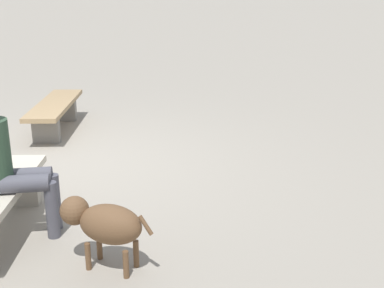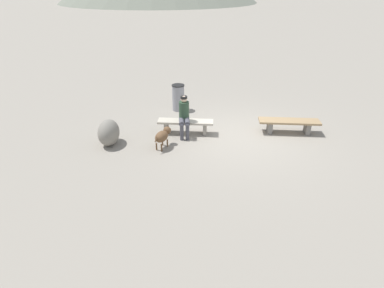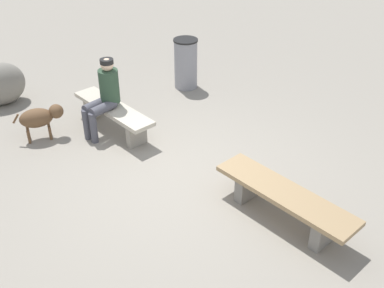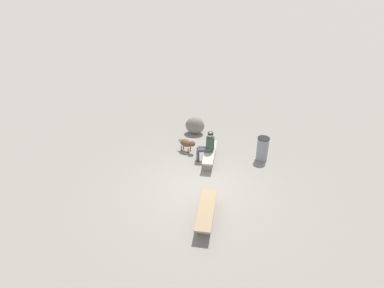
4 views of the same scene
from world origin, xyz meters
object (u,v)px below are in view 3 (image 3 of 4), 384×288
at_px(bench_left, 284,199).
at_px(trash_bin, 186,64).
at_px(boulder, 2,84).
at_px(dog, 40,117).
at_px(bench_right, 113,113).
at_px(seated_person, 104,93).

height_order(bench_left, trash_bin, trash_bin).
bearing_deg(boulder, dog, 171.75).
bearing_deg(boulder, bench_right, -162.80).
xyz_separation_m(seated_person, trash_bin, (0.21, -2.09, -0.21)).
distance_m(bench_right, boulder, 2.31).
xyz_separation_m(dog, trash_bin, (-0.41, -2.89, 0.10)).
bearing_deg(bench_left, trash_bin, -24.81).
xyz_separation_m(bench_left, boulder, (5.41, 0.64, 0.07)).
distance_m(bench_right, seated_person, 0.39).
height_order(bench_left, seated_person, seated_person).
relative_size(bench_right, dog, 2.46).
distance_m(bench_right, dog, 1.12).
bearing_deg(seated_person, bench_right, -111.77).
height_order(bench_right, trash_bin, trash_bin).
relative_size(bench_left, seated_person, 1.54).
bearing_deg(trash_bin, boulder, 53.66).
height_order(bench_left, dog, dog).
bearing_deg(dog, bench_right, -7.57).
bearing_deg(dog, bench_left, -49.39).
xyz_separation_m(seated_person, boulder, (2.17, 0.58, -0.31)).
relative_size(bench_right, seated_person, 1.42).
distance_m(dog, boulder, 1.57).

